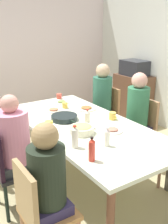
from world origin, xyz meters
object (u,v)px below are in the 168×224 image
(bowl_0, at_px, (82,129))
(bottle_3, at_px, (75,137))
(plate_1, at_px, (113,130))
(cup_3, at_px, (59,96))
(microwave, at_px, (134,68))
(cup_2, at_px, (65,105))
(chair_1, at_px, (140,128))
(serving_pan, at_px, (64,118))
(bottle_1, at_px, (92,150))
(bottle_2, at_px, (87,119))
(cup_0, at_px, (113,116))
(dining_table, at_px, (84,130))
(plate_0, at_px, (54,110))
(person_2, at_px, (49,182))
(person_5, at_px, (102,98))
(person_1, at_px, (137,112))
(chair_3, at_px, (7,166))
(plate_3, at_px, (62,102))
(bottle_0, at_px, (107,137))
(cup_1, at_px, (49,125))
(plate_2, at_px, (86,108))
(chair_5, at_px, (106,112))
(side_cabinet, at_px, (133,98))
(chair_2, at_px, (39,209))

(bowl_0, bearing_deg, bottle_3, -44.00)
(plate_1, distance_m, bowl_0, 0.33)
(bowl_0, bearing_deg, plate_1, 64.41)
(cup_3, distance_m, microwave, 1.73)
(cup_2, xyz_separation_m, cup_3, (-0.44, 0.15, 0.00))
(cup_2, bearing_deg, chair_1, 51.32)
(serving_pan, distance_m, cup_3, 0.92)
(bottle_1, bearing_deg, microwave, 130.22)
(microwave, bearing_deg, cup_3, -83.67)
(bottle_3, bearing_deg, bottle_2, 132.45)
(cup_0, xyz_separation_m, microwave, (-1.33, 1.59, 0.23))
(cup_2, bearing_deg, dining_table, -10.15)
(bottle_1, bearing_deg, plate_0, 166.30)
(chair_1, distance_m, plate_1, 0.89)
(person_2, bearing_deg, bottle_3, 126.86)
(chair_1, bearing_deg, person_5, -173.30)
(person_1, xyz_separation_m, person_5, (-0.77, 0.00, 0.01))
(chair_3, xyz_separation_m, bottle_2, (0.10, 0.89, 0.35))
(plate_3, bearing_deg, cup_2, -16.75)
(bottle_3, bearing_deg, bottle_0, 62.45)
(plate_0, height_order, bowl_0, bowl_0)
(chair_3, relative_size, person_5, 0.70)
(chair_3, bearing_deg, person_2, 6.78)
(serving_pan, height_order, cup_1, cup_1)
(plate_2, bearing_deg, cup_1, -66.05)
(person_1, relative_size, person_2, 1.05)
(person_5, relative_size, bottle_2, 5.88)
(chair_1, height_order, bottle_2, bottle_2)
(chair_3, relative_size, serving_pan, 1.82)
(chair_3, xyz_separation_m, bottle_0, (0.58, 0.80, 0.34))
(dining_table, xyz_separation_m, chair_1, (0.00, 0.92, -0.18))
(person_2, height_order, chair_5, person_2)
(person_5, distance_m, cup_2, 0.72)
(chair_5, xyz_separation_m, cup_1, (0.65, -1.30, 0.29))
(person_2, distance_m, side_cabinet, 3.47)
(cup_1, relative_size, bottle_1, 0.57)
(dining_table, distance_m, chair_2, 1.21)
(plate_0, height_order, microwave, microwave)
(plate_0, relative_size, microwave, 0.45)
(serving_pan, bearing_deg, bottle_3, -21.74)
(plate_1, distance_m, cup_2, 0.98)
(chair_1, distance_m, plate_3, 1.16)
(serving_pan, relative_size, microwave, 1.03)
(dining_table, bearing_deg, plate_3, 168.16)
(person_5, relative_size, side_cabinet, 1.43)
(bottle_1, xyz_separation_m, bottle_2, (-0.63, 0.38, -0.00))
(chair_2, bearing_deg, chair_5, 129.85)
(bottle_0, bearing_deg, serving_pan, 179.78)
(cup_1, height_order, microwave, microwave)
(plate_0, xyz_separation_m, bottle_1, (1.34, -0.33, 0.09))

